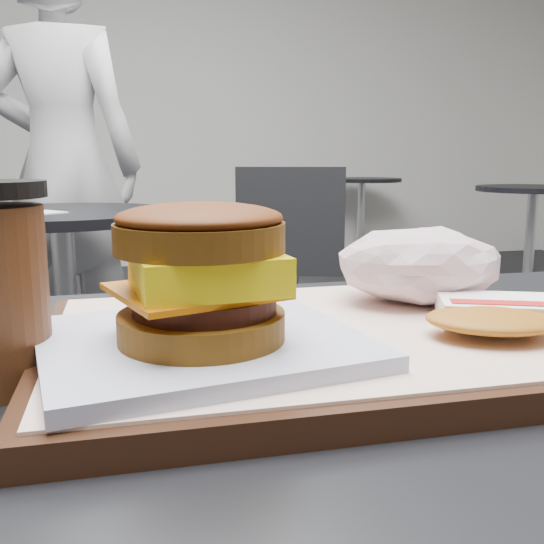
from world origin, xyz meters
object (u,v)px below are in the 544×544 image
at_px(crumpled_wrapper, 420,264).
at_px(neighbor_chair, 258,269).
at_px(hash_brown, 498,315).
at_px(neighbor_table, 65,273).
at_px(serving_tray, 319,341).
at_px(patron, 64,165).
at_px(breakfast_sandwich, 201,291).

height_order(crumpled_wrapper, neighbor_chair, neighbor_chair).
bearing_deg(neighbor_chair, crumpled_wrapper, -97.76).
xyz_separation_m(hash_brown, neighbor_table, (-0.44, 1.63, -0.25)).
bearing_deg(neighbor_chair, hash_brown, -96.96).
xyz_separation_m(serving_tray, patron, (-0.36, 2.22, 0.10)).
bearing_deg(neighbor_table, neighbor_chair, 13.24).
distance_m(crumpled_wrapper, neighbor_chair, 1.73).
xyz_separation_m(hash_brown, crumpled_wrapper, (-0.01, 0.09, 0.02)).
bearing_deg(neighbor_table, serving_tray, -78.47).
distance_m(serving_tray, neighbor_table, 1.64).
height_order(hash_brown, neighbor_chair, neighbor_chair).
distance_m(serving_tray, patron, 2.25).
distance_m(crumpled_wrapper, patron, 2.21).
xyz_separation_m(hash_brown, neighbor_chair, (0.22, 1.78, -0.29)).
bearing_deg(crumpled_wrapper, hash_brown, -82.41).
distance_m(serving_tray, crumpled_wrapper, 0.13).
bearing_deg(serving_tray, neighbor_chair, 79.10).
height_order(neighbor_chair, patron, patron).
bearing_deg(hash_brown, neighbor_chair, 83.04).
bearing_deg(breakfast_sandwich, patron, 96.97).
bearing_deg(neighbor_chair, neighbor_table, -166.76).
distance_m(neighbor_chair, patron, 0.92).
height_order(crumpled_wrapper, patron, patron).
xyz_separation_m(crumpled_wrapper, neighbor_table, (-0.43, 1.53, -0.27)).
xyz_separation_m(neighbor_chair, patron, (-0.70, 0.47, 0.37)).
xyz_separation_m(breakfast_sandwich, patron, (-0.28, 2.26, 0.05)).
relative_size(breakfast_sandwich, neighbor_table, 0.29).
xyz_separation_m(breakfast_sandwich, neighbor_table, (-0.24, 1.63, -0.28)).
xyz_separation_m(crumpled_wrapper, patron, (-0.47, 2.16, 0.06)).
bearing_deg(breakfast_sandwich, neighbor_table, 98.26).
bearing_deg(breakfast_sandwich, neighbor_chair, 76.65).
bearing_deg(patron, breakfast_sandwich, 118.74).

